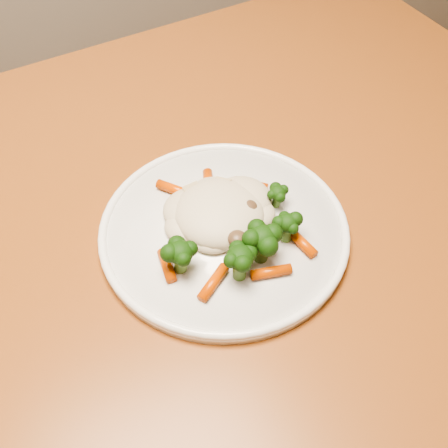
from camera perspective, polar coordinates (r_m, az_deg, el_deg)
dining_table at (r=0.72m, az=-7.65°, el=-7.37°), size 1.40×1.02×0.75m
plate at (r=0.66m, az=0.00°, el=-0.78°), size 0.29×0.29×0.01m
meal at (r=0.63m, az=0.35°, el=0.43°), size 0.18×0.19×0.05m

